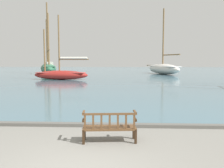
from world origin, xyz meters
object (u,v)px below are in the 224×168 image
Objects in this scene: park_bench at (109,127)px; sailboat_nearest_starboard at (61,74)px; sailboat_far_starboard at (163,68)px; sailboat_outer_port at (48,67)px.

sailboat_nearest_starboard reaches higher than park_bench.
sailboat_far_starboard is at bearing 78.72° from park_bench.
sailboat_outer_port reaches higher than sailboat_nearest_starboard.
sailboat_nearest_starboard is at bearing -137.99° from sailboat_far_starboard.
sailboat_far_starboard is at bearing 42.01° from sailboat_nearest_starboard.
sailboat_outer_port reaches higher than park_bench.
sailboat_nearest_starboard is at bearing -66.96° from sailboat_outer_port.
sailboat_outer_port is 20.17m from sailboat_far_starboard.
sailboat_outer_port is at bearing 113.04° from sailboat_nearest_starboard.
park_bench is at bearing -70.29° from sailboat_outer_port.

